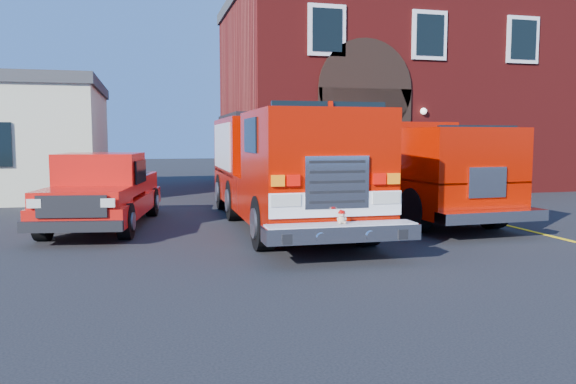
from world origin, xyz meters
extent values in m
plane|color=black|center=(0.00, 0.00, 0.00)|extent=(100.00, 100.00, 0.00)
cube|color=yellow|center=(6.50, 1.00, 0.00)|extent=(0.12, 3.00, 0.01)
cube|color=yellow|center=(6.50, 4.00, 0.00)|extent=(0.12, 3.00, 0.01)
cube|color=yellow|center=(6.50, 7.00, 0.00)|extent=(0.12, 3.00, 0.01)
cube|color=maroon|center=(9.00, 14.00, 4.00)|extent=(15.00, 10.00, 8.00)
cube|color=#3A3C3F|center=(9.00, 14.00, 8.20)|extent=(15.20, 10.20, 0.50)
cube|color=black|center=(5.50, 8.98, 2.00)|extent=(3.60, 0.12, 4.00)
cylinder|color=black|center=(5.50, 8.98, 4.00)|extent=(3.60, 0.12, 3.60)
cube|color=black|center=(4.00, 8.95, 6.00)|extent=(1.40, 0.10, 1.80)
cube|color=black|center=(8.00, 8.95, 6.00)|extent=(1.40, 0.10, 1.80)
cube|color=black|center=(12.00, 8.95, 6.00)|extent=(1.40, 0.10, 1.80)
cylinder|color=black|center=(-0.11, 0.35, 0.54)|extent=(0.36, 1.09, 1.08)
cylinder|color=black|center=(2.05, 0.32, 0.54)|extent=(0.36, 1.09, 1.08)
cube|color=#AE0F00|center=(1.02, 3.48, 0.84)|extent=(2.59, 8.90, 0.89)
cube|color=#AE0F00|center=(1.05, 5.75, 1.97)|extent=(2.53, 4.37, 1.58)
cube|color=#AE0F00|center=(0.98, 0.63, 2.02)|extent=(2.51, 3.19, 1.48)
cube|color=black|center=(0.96, -0.60, 2.41)|extent=(2.17, 0.11, 0.93)
cube|color=red|center=(0.98, 0.63, 2.84)|extent=(1.58, 0.36, 0.14)
cube|color=white|center=(0.95, -0.97, 1.03)|extent=(2.46, 0.10, 0.43)
cube|color=silver|center=(0.95, -0.98, 1.43)|extent=(1.18, 0.08, 0.93)
cube|color=silver|center=(0.95, -1.24, 0.57)|extent=(2.77, 0.58, 0.28)
cube|color=#B7B7BF|center=(-0.19, 5.77, 1.97)|extent=(0.09, 3.55, 1.28)
cube|color=#B7B7BF|center=(2.29, 5.73, 1.97)|extent=(0.09, 3.55, 1.28)
sphere|color=#D1AF83|center=(0.95, -1.24, 0.79)|extent=(0.15, 0.15, 0.14)
sphere|color=#D1AF83|center=(0.95, -1.25, 0.90)|extent=(0.12, 0.12, 0.12)
sphere|color=#D1AF83|center=(0.90, -1.23, 0.94)|extent=(0.05, 0.05, 0.04)
sphere|color=#D1AF83|center=(0.99, -1.23, 0.94)|extent=(0.05, 0.05, 0.04)
ellipsoid|color=#C90604|center=(0.95, -1.24, 0.93)|extent=(0.12, 0.12, 0.07)
cylinder|color=#C90604|center=(0.95, -1.25, 0.92)|extent=(0.14, 0.14, 0.01)
cylinder|color=black|center=(-4.50, 2.53, 0.40)|extent=(0.40, 0.83, 0.80)
cylinder|color=black|center=(-2.77, 2.25, 0.40)|extent=(0.40, 0.83, 0.80)
cube|color=red|center=(-3.34, 4.20, 0.55)|extent=(2.84, 5.72, 0.45)
cube|color=red|center=(-3.65, 2.29, 0.94)|extent=(2.05, 1.77, 0.35)
cube|color=red|center=(-3.39, 3.91, 1.34)|extent=(2.09, 2.06, 0.99)
cube|color=red|center=(-3.08, 5.77, 0.94)|extent=(2.14, 2.36, 0.55)
cube|color=black|center=(-3.79, 1.42, 0.45)|extent=(2.02, 0.46, 0.22)
cylinder|color=black|center=(3.77, 1.50, 0.53)|extent=(0.39, 1.07, 1.05)
cylinder|color=black|center=(5.88, 1.61, 0.53)|extent=(0.39, 1.07, 1.05)
cube|color=#AE0F00|center=(4.69, 4.23, 0.81)|extent=(2.78, 7.77, 0.86)
cube|color=#AE0F00|center=(4.62, 5.67, 1.92)|extent=(2.63, 4.90, 1.44)
cube|color=#AE0F00|center=(4.83, 1.55, 1.82)|extent=(2.51, 2.42, 1.24)
cube|color=#B7B7BF|center=(3.41, 5.60, 1.82)|extent=(0.24, 4.02, 1.63)
cube|color=#B7B7BF|center=(5.82, 5.73, 1.82)|extent=(0.24, 4.02, 1.63)
cube|color=silver|center=(4.90, 0.17, 0.53)|extent=(2.60, 0.56, 0.24)
camera|label=1|loc=(-2.32, -10.35, 2.22)|focal=35.00mm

